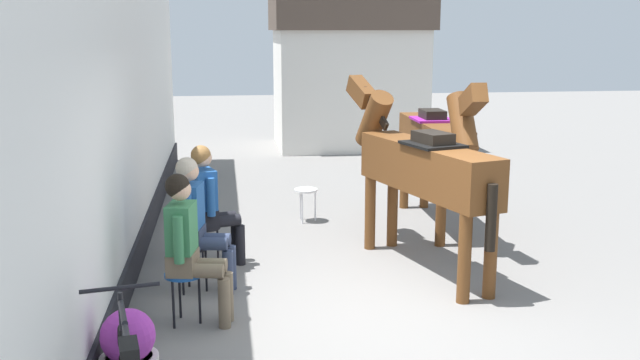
{
  "coord_description": "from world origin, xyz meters",
  "views": [
    {
      "loc": [
        -1.4,
        -6.24,
        2.63
      ],
      "look_at": [
        -0.4,
        1.2,
        1.05
      ],
      "focal_mm": 40.45,
      "sensor_mm": 36.0,
      "label": 1
    }
  ],
  "objects_px": {
    "seated_visitor_near": "(189,241)",
    "flower_planter_near": "(129,350)",
    "spare_stool_white": "(306,193)",
    "saddled_horse_far": "(436,142)",
    "seated_visitor_middle": "(197,218)",
    "seated_visitor_far": "(210,199)",
    "saddled_horse_near": "(420,166)",
    "satchel_bag": "(191,240)"
  },
  "relations": [
    {
      "from": "seated_visitor_near",
      "to": "flower_planter_near",
      "type": "height_order",
      "value": "seated_visitor_near"
    },
    {
      "from": "saddled_horse_far",
      "to": "spare_stool_white",
      "type": "height_order",
      "value": "saddled_horse_far"
    },
    {
      "from": "seated_visitor_far",
      "to": "spare_stool_white",
      "type": "relative_size",
      "value": 3.02
    },
    {
      "from": "seated_visitor_near",
      "to": "flower_planter_near",
      "type": "xyz_separation_m",
      "value": [
        -0.4,
        -1.22,
        -0.44
      ]
    },
    {
      "from": "satchel_bag",
      "to": "seated_visitor_far",
      "type": "bearing_deg",
      "value": 109.28
    },
    {
      "from": "flower_planter_near",
      "to": "spare_stool_white",
      "type": "height_order",
      "value": "flower_planter_near"
    },
    {
      "from": "satchel_bag",
      "to": "spare_stool_white",
      "type": "bearing_deg",
      "value": -145.2
    },
    {
      "from": "flower_planter_near",
      "to": "satchel_bag",
      "type": "xyz_separation_m",
      "value": [
        0.3,
        3.54,
        -0.23
      ]
    },
    {
      "from": "seated_visitor_near",
      "to": "spare_stool_white",
      "type": "xyz_separation_m",
      "value": [
        1.43,
        3.39,
        -0.38
      ]
    },
    {
      "from": "flower_planter_near",
      "to": "satchel_bag",
      "type": "distance_m",
      "value": 3.56
    },
    {
      "from": "saddled_horse_near",
      "to": "seated_visitor_far",
      "type": "bearing_deg",
      "value": 171.46
    },
    {
      "from": "seated_visitor_middle",
      "to": "satchel_bag",
      "type": "distance_m",
      "value": 1.65
    },
    {
      "from": "saddled_horse_near",
      "to": "saddled_horse_far",
      "type": "bearing_deg",
      "value": 67.62
    },
    {
      "from": "flower_planter_near",
      "to": "saddled_horse_near",
      "type": "bearing_deg",
      "value": 41.02
    },
    {
      "from": "seated_visitor_far",
      "to": "saddled_horse_near",
      "type": "distance_m",
      "value": 2.35
    },
    {
      "from": "seated_visitor_middle",
      "to": "seated_visitor_far",
      "type": "relative_size",
      "value": 1.0
    },
    {
      "from": "seated_visitor_middle",
      "to": "flower_planter_near",
      "type": "bearing_deg",
      "value": -102.2
    },
    {
      "from": "satchel_bag",
      "to": "seated_visitor_middle",
      "type": "bearing_deg",
      "value": 95.07
    },
    {
      "from": "seated_visitor_near",
      "to": "spare_stool_white",
      "type": "distance_m",
      "value": 3.7
    },
    {
      "from": "seated_visitor_middle",
      "to": "flower_planter_near",
      "type": "xyz_separation_m",
      "value": [
        -0.44,
        -2.04,
        -0.44
      ]
    },
    {
      "from": "seated_visitor_middle",
      "to": "flower_planter_near",
      "type": "distance_m",
      "value": 2.14
    },
    {
      "from": "seated_visitor_middle",
      "to": "flower_planter_near",
      "type": "height_order",
      "value": "seated_visitor_middle"
    },
    {
      "from": "saddled_horse_far",
      "to": "flower_planter_near",
      "type": "relative_size",
      "value": 4.68
    },
    {
      "from": "flower_planter_near",
      "to": "seated_visitor_near",
      "type": "bearing_deg",
      "value": 71.86
    },
    {
      "from": "seated_visitor_middle",
      "to": "flower_planter_near",
      "type": "relative_size",
      "value": 2.17
    },
    {
      "from": "satchel_bag",
      "to": "saddled_horse_near",
      "type": "bearing_deg",
      "value": 157.11
    },
    {
      "from": "seated_visitor_near",
      "to": "saddled_horse_near",
      "type": "xyz_separation_m",
      "value": [
        2.45,
        1.26,
        0.38
      ]
    },
    {
      "from": "spare_stool_white",
      "to": "satchel_bag",
      "type": "distance_m",
      "value": 1.89
    },
    {
      "from": "saddled_horse_far",
      "to": "seated_visitor_near",
      "type": "bearing_deg",
      "value": -137.33
    },
    {
      "from": "seated_visitor_middle",
      "to": "saddled_horse_far",
      "type": "distance_m",
      "value": 3.71
    },
    {
      "from": "seated_visitor_near",
      "to": "saddled_horse_far",
      "type": "distance_m",
      "value": 4.25
    },
    {
      "from": "saddled_horse_near",
      "to": "satchel_bag",
      "type": "distance_m",
      "value": 2.96
    },
    {
      "from": "saddled_horse_far",
      "to": "seated_visitor_middle",
      "type": "bearing_deg",
      "value": -146.32
    },
    {
      "from": "flower_planter_near",
      "to": "spare_stool_white",
      "type": "relative_size",
      "value": 1.39
    },
    {
      "from": "seated_visitor_far",
      "to": "saddled_horse_near",
      "type": "height_order",
      "value": "saddled_horse_near"
    },
    {
      "from": "saddled_horse_near",
      "to": "saddled_horse_far",
      "type": "distance_m",
      "value": 1.74
    },
    {
      "from": "spare_stool_white",
      "to": "saddled_horse_far",
      "type": "bearing_deg",
      "value": -17.35
    },
    {
      "from": "saddled_horse_far",
      "to": "satchel_bag",
      "type": "relative_size",
      "value": 10.7
    },
    {
      "from": "seated_visitor_middle",
      "to": "spare_stool_white",
      "type": "height_order",
      "value": "seated_visitor_middle"
    },
    {
      "from": "seated_visitor_far",
      "to": "satchel_bag",
      "type": "xyz_separation_m",
      "value": [
        -0.25,
        0.72,
        -0.68
      ]
    },
    {
      "from": "seated_visitor_near",
      "to": "satchel_bag",
      "type": "distance_m",
      "value": 2.42
    },
    {
      "from": "seated_visitor_near",
      "to": "seated_visitor_far",
      "type": "distance_m",
      "value": 1.61
    }
  ]
}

